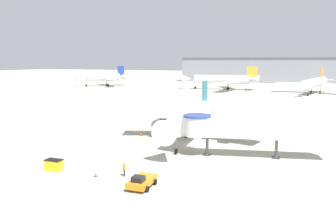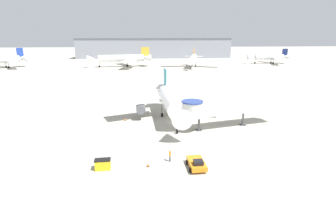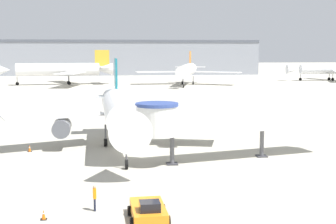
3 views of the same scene
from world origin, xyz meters
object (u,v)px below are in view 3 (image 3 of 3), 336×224
Objects in this scene: jet_bridge at (225,117)px; traffic_cone_apron_front at (44,215)px; ground_crew_marshaller at (95,196)px; background_jet_orange_tail at (187,70)px; traffic_cone_port_wing at (30,149)px; main_airplane at (120,111)px; pushback_tug_orange at (148,211)px; background_jet_navy_tail at (327,69)px; background_jet_gold_tail at (61,70)px.

traffic_cone_apron_front is at bearing -148.79° from jet_bridge.
background_jet_orange_tail reaches higher than ground_crew_marshaller.
jet_bridge reaches higher than traffic_cone_port_wing.
main_airplane is at bearing -89.12° from background_jet_orange_tail.
traffic_cone_apron_front is 0.02× the size of background_jet_orange_tail.
traffic_cone_port_wing is (-20.22, 6.24, -4.03)m from jet_bridge.
pushback_tug_orange is 5.75× the size of traffic_cone_port_wing.
jet_bridge is at bearing -82.88° from background_jet_orange_tail.
traffic_cone_apron_front is 124.10m from background_jet_orange_tail.
background_jet_navy_tail is at bearing 58.82° from pushback_tug_orange.
main_airplane is 23.33m from pushback_tug_orange.
traffic_cone_port_wing is 0.02× the size of background_jet_navy_tail.
background_jet_gold_tail is (-12.77, 127.30, 4.66)m from traffic_cone_apron_front.
background_jet_orange_tail is at bearing 74.36° from main_airplane.
traffic_cone_port_wing is at bearing 11.23° from ground_crew_marshaller.
pushback_tug_orange is at bearing 0.40° from background_jet_gold_tail.
background_jet_navy_tail is (78.74, 115.86, 0.05)m from main_airplane.
jet_bridge is at bearing -17.16° from traffic_cone_port_wing.
pushback_tug_orange is (-8.84, -16.27, -3.68)m from jet_bridge.
ground_crew_marshaller is (7.86, -20.16, 0.71)m from traffic_cone_port_wing.
main_airplane is 0.90× the size of background_jet_navy_tail.
traffic_cone_port_wing is (-9.93, -0.50, -3.88)m from main_airplane.
pushback_tug_orange is 4.25m from ground_crew_marshaller.
background_jet_gold_tail is (-8.16, 105.81, 4.63)m from traffic_cone_port_wing.
traffic_cone_apron_front is 3.58m from ground_crew_marshaller.
background_jet_gold_tail is at bearing -2.82° from ground_crew_marshaller.
background_jet_navy_tail is (84.06, 137.85, 3.96)m from traffic_cone_apron_front.
background_jet_gold_tail is (-19.54, 128.33, 4.28)m from pushback_tug_orange.
traffic_cone_apron_front is at bearing -89.21° from background_jet_orange_tail.
main_airplane is 12.30m from jet_bridge.
pushback_tug_orange is 25.24m from traffic_cone_port_wing.
traffic_cone_port_wing reaches higher than traffic_cone_apron_front.
background_jet_orange_tail reaches higher than main_airplane.
traffic_cone_apron_front is at bearing -30.10° from background_jet_navy_tail.
main_airplane reaches higher than traffic_cone_port_wing.
pushback_tug_orange is at bearing -8.65° from traffic_cone_apron_front.
jet_bridge is 18.88m from pushback_tug_orange.
background_jet_gold_tail is at bearing -175.05° from background_jet_orange_tail.
jet_bridge is at bearing 59.40° from pushback_tug_orange.
background_jet_orange_tail reaches higher than jet_bridge.
background_jet_orange_tail is (25.13, 119.40, 3.76)m from ground_crew_marshaller.
ground_crew_marshaller is at bearing -29.35° from background_jet_navy_tail.
main_airplane is at bearing 133.65° from jet_bridge.
ground_crew_marshaller reaches higher than pushback_tug_orange.
traffic_cone_port_wing is 0.02× the size of background_jet_orange_tail.
ground_crew_marshaller is at bearing -87.87° from background_jet_orange_tail.
ground_crew_marshaller is (3.25, 1.33, 0.73)m from traffic_cone_apron_front.
background_jet_orange_tail is at bearing 69.99° from jet_bridge.
background_jet_orange_tail is at bearing -71.63° from background_jet_navy_tail.
jet_bridge is (10.29, -6.74, 0.15)m from main_airplane.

